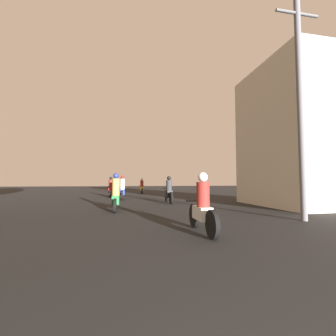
% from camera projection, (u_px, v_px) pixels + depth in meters
% --- Properties ---
extents(motorcycle_white, '(0.60, 1.93, 1.48)m').
position_uv_depth(motorcycle_white, '(202.00, 208.00, 5.51)').
color(motorcycle_white, black).
rests_on(motorcycle_white, ground_plane).
extents(motorcycle_green, '(0.60, 2.04, 1.62)m').
position_uv_depth(motorcycle_green, '(116.00, 196.00, 9.67)').
color(motorcycle_green, black).
rests_on(motorcycle_green, ground_plane).
extents(motorcycle_black, '(0.60, 2.03, 1.56)m').
position_uv_depth(motorcycle_black, '(169.00, 192.00, 13.08)').
color(motorcycle_black, black).
rests_on(motorcycle_black, ground_plane).
extents(motorcycle_blue, '(0.60, 2.13, 1.67)m').
position_uv_depth(motorcycle_blue, '(122.00, 190.00, 15.65)').
color(motorcycle_blue, black).
rests_on(motorcycle_blue, ground_plane).
extents(motorcycle_red, '(0.60, 1.85, 1.62)m').
position_uv_depth(motorcycle_red, '(111.00, 189.00, 18.21)').
color(motorcycle_red, black).
rests_on(motorcycle_red, ground_plane).
extents(motorcycle_yellow, '(0.60, 2.04, 1.59)m').
position_uv_depth(motorcycle_yellow, '(142.00, 187.00, 22.79)').
color(motorcycle_yellow, black).
rests_on(motorcycle_yellow, ground_plane).
extents(building_right_near, '(4.02, 5.29, 7.28)m').
position_uv_depth(building_right_near, '(295.00, 136.00, 11.84)').
color(building_right_near, beige).
rests_on(building_right_near, ground_plane).
extents(utility_pole_near, '(1.60, 0.20, 7.43)m').
position_uv_depth(utility_pole_near, '(300.00, 102.00, 7.40)').
color(utility_pole_near, slate).
rests_on(utility_pole_near, ground_plane).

